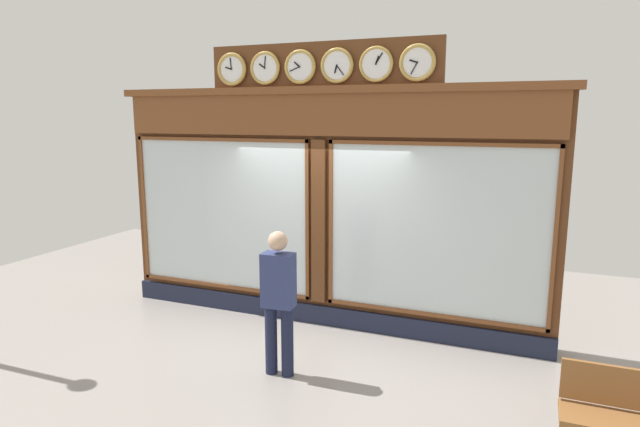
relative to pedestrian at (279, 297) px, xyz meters
The scene contains 3 objects.
ground_plane 1.53m from the pedestrian, 83.13° to the left, with size 14.00×14.00×0.00m, color gray.
shop_facade 1.90m from the pedestrian, 85.19° to the right, with size 6.38×0.42×3.90m.
pedestrian is the anchor object (origin of this frame).
Camera 1 is at (-2.75, 6.78, 2.95)m, focal length 30.16 mm.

